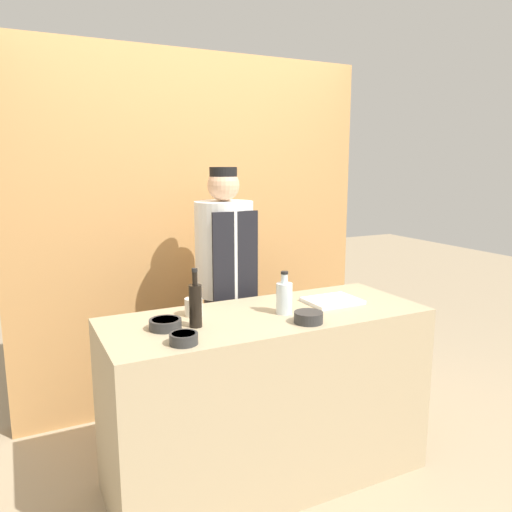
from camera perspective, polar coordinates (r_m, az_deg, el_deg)
The scene contains 11 objects.
ground_plane at distance 2.98m, azimuth 1.23°, elevation -23.74°, with size 14.00×14.00×0.00m, color tan.
cabinet_wall at distance 3.51m, azimuth -7.12°, elevation 2.64°, with size 2.48×0.18×2.40m.
counter at distance 2.75m, azimuth 1.27°, elevation -15.81°, with size 1.67×0.66×0.92m.
sauce_bowl_orange at distance 2.38m, azimuth -10.32°, elevation -7.61°, with size 0.15×0.15×0.05m.
sauce_bowl_brown at distance 2.18m, azimuth -8.27°, elevation -9.26°, with size 0.12×0.12×0.05m.
sauce_bowl_white at distance 2.44m, azimuth 6.02°, elevation -6.91°, with size 0.14×0.14×0.05m.
cutting_board at distance 2.81m, azimuth 8.71°, elevation -5.07°, with size 0.29×0.23×0.02m.
bottle_soy at distance 2.37m, azimuth -6.94°, elevation -5.48°, with size 0.06×0.06×0.28m.
bottle_clear at distance 2.56m, azimuth 3.24°, elevation -4.71°, with size 0.08×0.08×0.22m.
cup_cream at distance 2.55m, azimuth -7.15°, elevation -5.80°, with size 0.09×0.09×0.09m.
chef_center at distance 3.11m, azimuth -3.58°, elevation -4.04°, with size 0.36×0.36×1.66m.
Camera 1 is at (-1.15, -2.17, 1.68)m, focal length 35.00 mm.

